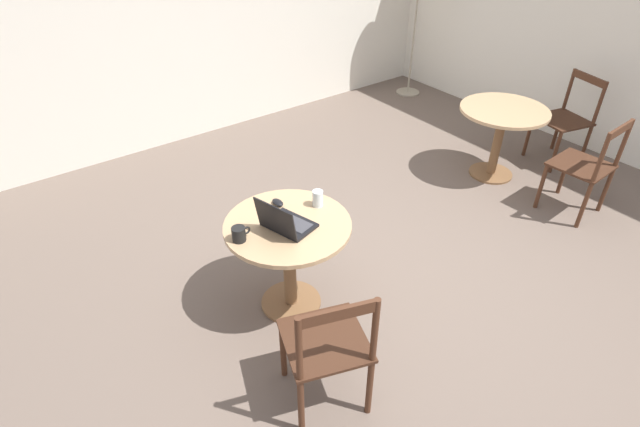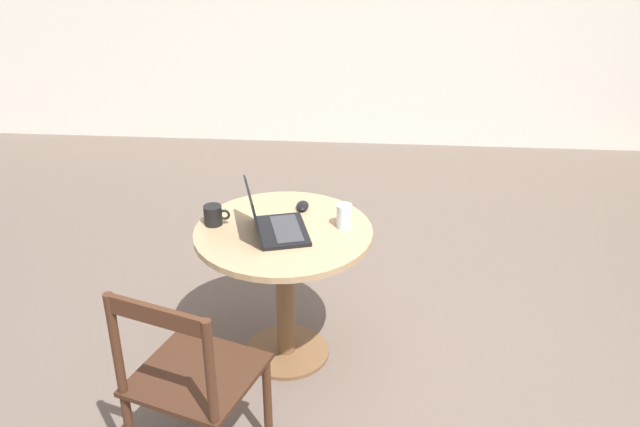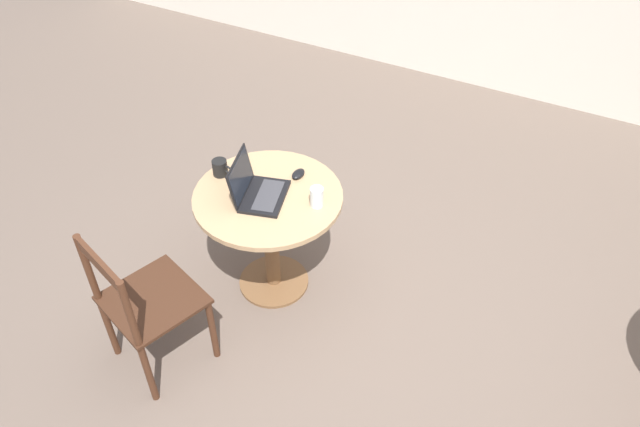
% 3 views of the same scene
% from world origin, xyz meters
% --- Properties ---
extents(ground_plane, '(16.00, 16.00, 0.00)m').
position_xyz_m(ground_plane, '(0.00, 0.00, 0.00)').
color(ground_plane, '#66564C').
extents(cafe_table_near, '(0.82, 0.82, 0.70)m').
position_xyz_m(cafe_table_near, '(-0.74, 0.31, 0.55)').
color(cafe_table_near, brown).
rests_on(cafe_table_near, ground_plane).
extents(chair_near_front, '(0.56, 0.56, 0.89)m').
position_xyz_m(chair_near_front, '(-1.01, -0.46, 0.46)').
color(chair_near_front, '#472819').
rests_on(chair_near_front, ground_plane).
extents(laptop, '(0.33, 0.37, 0.23)m').
position_xyz_m(laptop, '(-0.78, 0.27, 0.75)').
color(laptop, black).
rests_on(laptop, cafe_table_near).
extents(mouse, '(0.06, 0.10, 0.03)m').
position_xyz_m(mouse, '(-0.68, 0.53, 0.72)').
color(mouse, black).
rests_on(mouse, cafe_table_near).
extents(mug, '(0.12, 0.08, 0.09)m').
position_xyz_m(mug, '(-1.07, 0.34, 0.75)').
color(mug, black).
rests_on(mug, cafe_table_near).
extents(drinking_glass, '(0.07, 0.07, 0.11)m').
position_xyz_m(drinking_glass, '(-0.47, 0.36, 0.76)').
color(drinking_glass, silver).
rests_on(drinking_glass, cafe_table_near).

